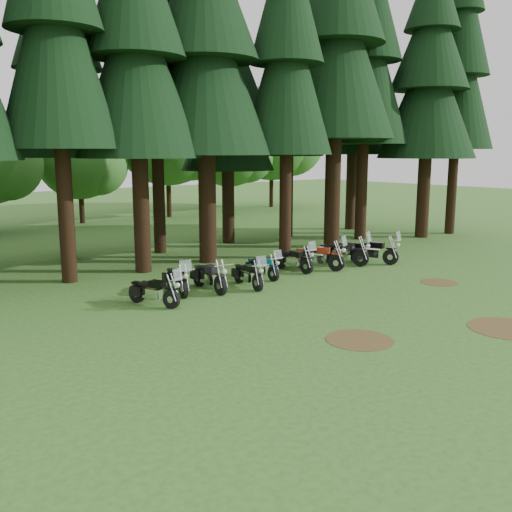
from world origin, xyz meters
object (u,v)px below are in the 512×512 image
at_px(motorcycle_6, 318,257).
at_px(motorcycle_1, 177,281).
at_px(motorcycle_3, 248,275).
at_px(motorcycle_2, 209,277).
at_px(motorcycle_5, 293,260).
at_px(motorcycle_8, 373,252).
at_px(motorcycle_7, 343,253).
at_px(motorcycle_0, 154,292).
at_px(motorcycle_4, 263,268).

bearing_deg(motorcycle_6, motorcycle_1, 156.29).
bearing_deg(motorcycle_1, motorcycle_3, -4.66).
xyz_separation_m(motorcycle_2, motorcycle_6, (5.68, 0.15, 0.03)).
bearing_deg(motorcycle_5, motorcycle_8, -17.72).
height_order(motorcycle_1, motorcycle_7, motorcycle_7).
xyz_separation_m(motorcycle_3, motorcycle_7, (5.84, 0.67, 0.07)).
xyz_separation_m(motorcycle_3, motorcycle_6, (4.30, 0.65, 0.06)).
bearing_deg(motorcycle_0, motorcycle_6, -14.94).
bearing_deg(motorcycle_6, motorcycle_7, -20.95).
relative_size(motorcycle_5, motorcycle_7, 0.92).
bearing_deg(motorcycle_7, motorcycle_8, -45.48).
height_order(motorcycle_4, motorcycle_5, motorcycle_5).
bearing_deg(motorcycle_2, motorcycle_1, 168.17).
relative_size(motorcycle_6, motorcycle_8, 1.00).
relative_size(motorcycle_0, motorcycle_5, 0.94).
xyz_separation_m(motorcycle_1, motorcycle_6, (6.79, -0.21, 0.05)).
distance_m(motorcycle_1, motorcycle_6, 6.80).
relative_size(motorcycle_2, motorcycle_3, 1.10).
relative_size(motorcycle_3, motorcycle_7, 0.88).
bearing_deg(motorcycle_5, motorcycle_6, -23.01).
relative_size(motorcycle_2, motorcycle_8, 0.99).
bearing_deg(motorcycle_2, motorcycle_3, -13.51).
bearing_deg(motorcycle_3, motorcycle_5, 28.17).
bearing_deg(motorcycle_5, motorcycle_7, -11.81).
relative_size(motorcycle_1, motorcycle_3, 1.03).
relative_size(motorcycle_1, motorcycle_5, 0.99).
bearing_deg(motorcycle_8, motorcycle_5, 147.76).
xyz_separation_m(motorcycle_4, motorcycle_5, (1.82, 0.19, 0.04)).
bearing_deg(motorcycle_8, motorcycle_4, 153.74).
bearing_deg(motorcycle_2, motorcycle_0, -161.58).
distance_m(motorcycle_5, motorcycle_8, 4.09).
bearing_deg(motorcycle_7, motorcycle_3, 165.24).
bearing_deg(motorcycle_2, motorcycle_6, 7.76).
bearing_deg(motorcycle_4, motorcycle_3, -147.52).
xyz_separation_m(motorcycle_1, motorcycle_5, (5.70, 0.16, 0.00)).
relative_size(motorcycle_2, motorcycle_5, 1.06).
bearing_deg(motorcycle_3, motorcycle_8, 11.12).
distance_m(motorcycle_3, motorcycle_6, 4.35).
distance_m(motorcycle_0, motorcycle_7, 9.78).
relative_size(motorcycle_1, motorcycle_8, 0.92).
distance_m(motorcycle_0, motorcycle_6, 8.24).
bearing_deg(motorcycle_1, motorcycle_4, 13.81).
xyz_separation_m(motorcycle_0, motorcycle_3, (3.91, 0.05, -0.00)).
height_order(motorcycle_4, motorcycle_7, motorcycle_7).
bearing_deg(motorcycle_8, motorcycle_3, 161.70).
xyz_separation_m(motorcycle_1, motorcycle_3, (2.50, -0.86, -0.02)).
distance_m(motorcycle_3, motorcycle_5, 3.36).
bearing_deg(motorcycle_1, motorcycle_6, 12.57).
bearing_deg(motorcycle_0, motorcycle_1, 12.84).
xyz_separation_m(motorcycle_2, motorcycle_7, (7.23, 0.17, 0.04)).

